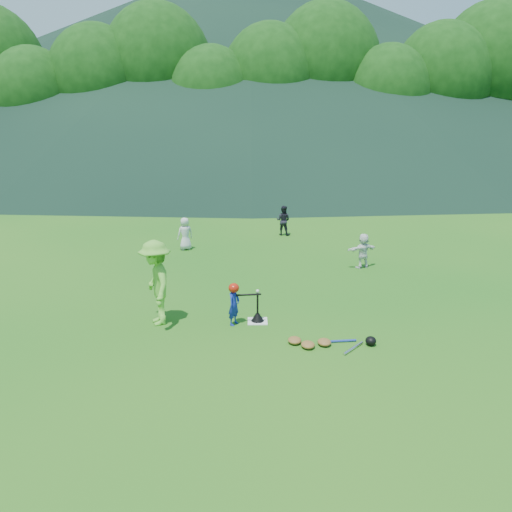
{
  "coord_description": "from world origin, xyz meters",
  "views": [
    {
      "loc": [
        -0.19,
        -10.67,
        4.37
      ],
      "look_at": [
        0.0,
        2.5,
        0.9
      ],
      "focal_mm": 35.0,
      "sensor_mm": 36.0,
      "label": 1
    }
  ],
  "objects": [
    {
      "name": "batter_gear",
      "position": [
        -0.51,
        -0.15,
        0.85
      ],
      "size": [
        0.73,
        0.26,
        0.31
      ],
      "color": "#AF1B0B",
      "rests_on": "ground"
    },
    {
      "name": "adult_coach",
      "position": [
        -2.27,
        -0.06,
        0.96
      ],
      "size": [
        1.09,
        1.41,
        1.93
      ],
      "primitive_type": "imported",
      "rotation": [
        0.0,
        0.0,
        -1.23
      ],
      "color": "#67BD37",
      "rests_on": "ground"
    },
    {
      "name": "distant_hills",
      "position": [
        -7.63,
        81.81,
        14.98
      ],
      "size": [
        155.0,
        140.0,
        32.0
      ],
      "color": "black",
      "rests_on": "ground"
    },
    {
      "name": "baseball",
      "position": [
        0.0,
        0.0,
        0.74
      ],
      "size": [
        0.08,
        0.08,
        0.08
      ],
      "primitive_type": "sphere",
      "color": "white",
      "rests_on": "batting_tee"
    },
    {
      "name": "fielder_a",
      "position": [
        -2.49,
        6.88,
        0.59
      ],
      "size": [
        0.68,
        0.6,
        1.17
      ],
      "primitive_type": "imported",
      "rotation": [
        0.0,
        0.0,
        3.65
      ],
      "color": "silver",
      "rests_on": "ground"
    },
    {
      "name": "home_plate",
      "position": [
        0.0,
        0.0,
        0.01
      ],
      "size": [
        0.45,
        0.45,
        0.02
      ],
      "primitive_type": "cube",
      "color": "silver",
      "rests_on": "ground"
    },
    {
      "name": "ground",
      "position": [
        0.0,
        0.0,
        0.0
      ],
      "size": [
        120.0,
        120.0,
        0.0
      ],
      "primitive_type": "plane",
      "color": "#165E15",
      "rests_on": "ground"
    },
    {
      "name": "tree_line",
      "position": [
        0.2,
        33.83,
        8.21
      ],
      "size": [
        70.04,
        11.4,
        14.82
      ],
      "color": "#382314",
      "rests_on": "ground"
    },
    {
      "name": "fielder_d",
      "position": [
        3.39,
        4.43,
        0.55
      ],
      "size": [
        1.07,
        0.7,
        1.1
      ],
      "primitive_type": "imported",
      "rotation": [
        0.0,
        0.0,
        3.54
      ],
      "color": "white",
      "rests_on": "ground"
    },
    {
      "name": "batter_child",
      "position": [
        -0.53,
        -0.15,
        0.47
      ],
      "size": [
        0.36,
        0.41,
        0.94
      ],
      "primitive_type": "imported",
      "rotation": [
        0.0,
        0.0,
        1.07
      ],
      "color": "#162697",
      "rests_on": "ground"
    },
    {
      "name": "fielder_b",
      "position": [
        1.21,
        9.3,
        0.6
      ],
      "size": [
        0.71,
        0.63,
        1.21
      ],
      "primitive_type": "imported",
      "rotation": [
        0.0,
        0.0,
        2.8
      ],
      "color": "black",
      "rests_on": "ground"
    },
    {
      "name": "batting_tee",
      "position": [
        0.0,
        0.0,
        0.13
      ],
      "size": [
        0.3,
        0.3,
        0.68
      ],
      "color": "black",
      "rests_on": "home_plate"
    },
    {
      "name": "outfield_fence",
      "position": [
        0.0,
        28.0,
        0.7
      ],
      "size": [
        70.07,
        0.08,
        1.33
      ],
      "color": "gray",
      "rests_on": "ground"
    },
    {
      "name": "equipment_pile",
      "position": [
        1.35,
        -1.29,
        0.07
      ],
      "size": [
        1.8,
        0.78,
        0.19
      ],
      "color": "olive",
      "rests_on": "ground"
    }
  ]
}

